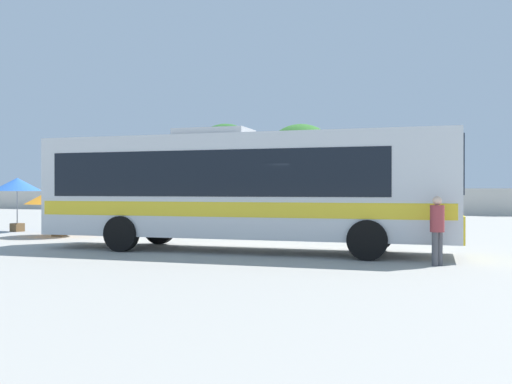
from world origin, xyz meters
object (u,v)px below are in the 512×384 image
vendor_umbrella_near_gate_blue (17,186)px  roadside_tree_midleft (301,153)px  parked_car_leftmost_dark_blue (265,203)px  vendor_umbrella_secondary_orange (59,195)px  parked_car_second_silver (342,204)px  coach_bus_silver_yellow (239,186)px  roadside_tree_left (226,150)px  attendant_by_bus_door (437,226)px  utility_pole_far (209,167)px

vendor_umbrella_near_gate_blue → roadside_tree_midleft: roadside_tree_midleft is taller
parked_car_leftmost_dark_blue → roadside_tree_midleft: bearing=83.5°
vendor_umbrella_near_gate_blue → vendor_umbrella_secondary_orange: 3.68m
parked_car_second_silver → roadside_tree_midleft: 9.01m
coach_bus_silver_yellow → roadside_tree_left: 33.47m
attendant_by_bus_door → roadside_tree_midleft: (-12.74, 32.07, 3.94)m
coach_bus_silver_yellow → utility_pole_far: (-15.35, 30.22, 1.86)m
attendant_by_bus_door → roadside_tree_left: bearing=121.5°
coach_bus_silver_yellow → parked_car_leftmost_dark_blue: (-7.82, 23.85, -1.13)m
roadside_tree_left → parked_car_leftmost_dark_blue: bearing=-47.3°
coach_bus_silver_yellow → vendor_umbrella_secondary_orange: (-8.55, 2.43, -0.34)m
parked_car_leftmost_dark_blue → parked_car_second_silver: 5.70m
vendor_umbrella_near_gate_blue → roadside_tree_left: bearing=94.0°
attendant_by_bus_door → roadside_tree_left: 37.50m
vendor_umbrella_secondary_orange → parked_car_second_silver: size_ratio=0.60×
vendor_umbrella_secondary_orange → roadside_tree_midleft: (1.52, 28.21, 3.29)m
coach_bus_silver_yellow → roadside_tree_midleft: (-7.04, 30.64, 2.95)m
parked_car_leftmost_dark_blue → roadside_tree_midleft: size_ratio=0.59×
roadside_tree_midleft → utility_pole_far: bearing=-177.1°
parked_car_leftmost_dark_blue → attendant_by_bus_door: bearing=-61.9°
parked_car_second_silver → roadside_tree_midleft: roadside_tree_midleft is taller
parked_car_second_silver → coach_bus_silver_yellow: bearing=-85.0°
attendant_by_bus_door → vendor_umbrella_secondary_orange: 14.78m
parked_car_leftmost_dark_blue → parked_car_second_silver: parked_car_leftmost_dark_blue is taller
parked_car_second_silver → attendant_by_bus_door: bearing=-73.1°
coach_bus_silver_yellow → parked_car_leftmost_dark_blue: 25.12m
vendor_umbrella_near_gate_blue → parked_car_second_silver: vendor_umbrella_near_gate_blue is taller
vendor_umbrella_near_gate_blue → utility_pole_far: utility_pole_far is taller
parked_car_second_silver → roadside_tree_midleft: bearing=127.7°
attendant_by_bus_door → vendor_umbrella_secondary_orange: size_ratio=0.64×
vendor_umbrella_near_gate_blue → parked_car_leftmost_dark_blue: 20.49m
parked_car_second_silver → vendor_umbrella_secondary_orange: bearing=-106.4°
vendor_umbrella_near_gate_blue → parked_car_second_silver: 22.74m
vendor_umbrella_secondary_orange → roadside_tree_midleft: size_ratio=0.35×
parked_car_leftmost_dark_blue → roadside_tree_midleft: (0.78, 6.80, 4.08)m
coach_bus_silver_yellow → roadside_tree_left: (-13.78, 30.32, 3.37)m
vendor_umbrella_near_gate_blue → utility_pole_far: bearing=97.3°
vendor_umbrella_secondary_orange → parked_car_leftmost_dark_blue: size_ratio=0.60×
attendant_by_bus_door → vendor_umbrella_secondary_orange: (-14.26, 3.85, 0.66)m
attendant_by_bus_door → vendor_umbrella_near_gate_blue: bearing=163.5°
coach_bus_silver_yellow → roadside_tree_left: size_ratio=1.62×
vendor_umbrella_secondary_orange → parked_car_second_silver: 22.80m
coach_bus_silver_yellow → roadside_tree_midleft: bearing=102.9°
parked_car_leftmost_dark_blue → parked_car_second_silver: bearing=4.4°
vendor_umbrella_near_gate_blue → vendor_umbrella_secondary_orange: size_ratio=0.90×
vendor_umbrella_near_gate_blue → parked_car_second_silver: size_ratio=0.54×
coach_bus_silver_yellow → roadside_tree_midleft: roadside_tree_midleft is taller
parked_car_leftmost_dark_blue → utility_pole_far: utility_pole_far is taller
utility_pole_far → roadside_tree_midleft: (8.31, 0.42, 1.09)m
roadside_tree_left → vendor_umbrella_secondary_orange: bearing=-79.4°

